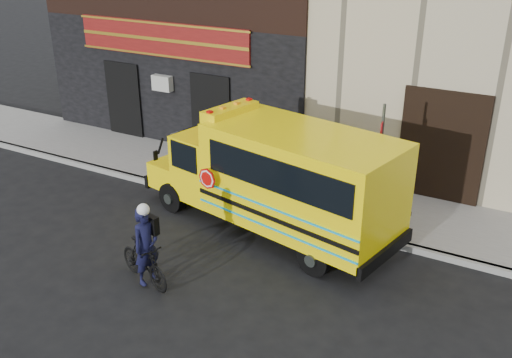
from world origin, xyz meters
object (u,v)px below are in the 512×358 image
object	(u,v)px
sign_pole	(379,163)
bicycle	(144,262)
cyclist	(147,248)
school_bus	(279,176)

from	to	relation	value
sign_pole	bicycle	distance (m)	5.93
sign_pole	cyclist	xyz separation A→B (m)	(-3.41, -4.59, -0.92)
sign_pole	cyclist	distance (m)	5.80
school_bus	sign_pole	xyz separation A→B (m)	(2.02, 1.27, 0.28)
school_bus	cyclist	distance (m)	3.66
sign_pole	cyclist	world-z (taller)	sign_pole
bicycle	cyclist	xyz separation A→B (m)	(0.11, 0.00, 0.37)
school_bus	cyclist	world-z (taller)	school_bus
school_bus	cyclist	bearing A→B (deg)	-112.66
bicycle	cyclist	world-z (taller)	cyclist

